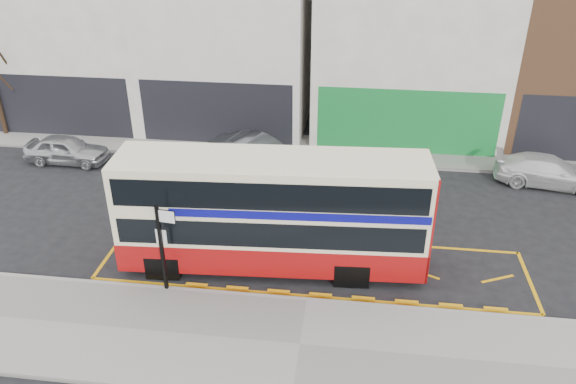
# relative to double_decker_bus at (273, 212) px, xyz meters

# --- Properties ---
(ground) EXTENTS (120.00, 120.00, 0.00)m
(ground) POSITION_rel_double_decker_bus_xyz_m (1.28, -1.46, -2.05)
(ground) COLOR black
(ground) RESTS_ON ground
(pavement) EXTENTS (40.00, 4.00, 0.15)m
(pavement) POSITION_rel_double_decker_bus_xyz_m (1.28, -3.76, -1.98)
(pavement) COLOR gray
(pavement) RESTS_ON ground
(kerb) EXTENTS (40.00, 0.15, 0.15)m
(kerb) POSITION_rel_double_decker_bus_xyz_m (1.28, -1.83, -1.98)
(kerb) COLOR gray
(kerb) RESTS_ON ground
(far_pavement) EXTENTS (50.00, 3.00, 0.15)m
(far_pavement) POSITION_rel_double_decker_bus_xyz_m (1.28, 9.54, -1.98)
(far_pavement) COLOR gray
(far_pavement) RESTS_ON ground
(road_markings) EXTENTS (14.00, 3.40, 0.01)m
(road_markings) POSITION_rel_double_decker_bus_xyz_m (1.28, 0.14, -2.05)
(road_markings) COLOR orange
(road_markings) RESTS_ON ground
(terrace_far_left) EXTENTS (8.00, 8.01, 10.80)m
(terrace_far_left) POSITION_rel_double_decker_bus_xyz_m (-12.22, 13.53, 2.77)
(terrace_far_left) COLOR silver
(terrace_far_left) RESTS_ON ground
(terrace_left) EXTENTS (8.00, 8.01, 11.80)m
(terrace_left) POSITION_rel_double_decker_bus_xyz_m (-4.22, 13.53, 3.27)
(terrace_left) COLOR silver
(terrace_left) RESTS_ON ground
(terrace_green_shop) EXTENTS (9.00, 8.01, 11.30)m
(terrace_green_shop) POSITION_rel_double_decker_bus_xyz_m (4.78, 13.53, 3.02)
(terrace_green_shop) COLOR silver
(terrace_green_shop) RESTS_ON ground
(double_decker_bus) EXTENTS (9.89, 2.84, 3.90)m
(double_decker_bus) POSITION_rel_double_decker_bus_xyz_m (0.00, 0.00, 0.00)
(double_decker_bus) COLOR #F4E4BA
(double_decker_bus) RESTS_ON ground
(bus_stop_post) EXTENTS (0.72, 0.18, 2.92)m
(bus_stop_post) POSITION_rel_double_decker_bus_xyz_m (-3.04, -1.86, -0.14)
(bus_stop_post) COLOR black
(bus_stop_post) RESTS_ON pavement
(car_silver) EXTENTS (3.80, 1.63, 1.28)m
(car_silver) POSITION_rel_double_decker_bus_xyz_m (-10.61, 6.76, -1.41)
(car_silver) COLOR #B8B9BD
(car_silver) RESTS_ON ground
(car_grey) EXTENTS (4.87, 2.95, 1.52)m
(car_grey) POSITION_rel_double_decker_bus_xyz_m (-1.85, 7.12, -1.29)
(car_grey) COLOR #494C51
(car_grey) RESTS_ON ground
(car_white) EXTENTS (4.54, 2.41, 1.25)m
(car_white) POSITION_rel_double_decker_bus_xyz_m (10.62, 7.26, -1.42)
(car_white) COLOR silver
(car_white) RESTS_ON ground
(street_tree_right) EXTENTS (2.45, 2.45, 5.29)m
(street_tree_right) POSITION_rel_double_decker_bus_xyz_m (8.29, 10.49, 1.56)
(street_tree_right) COLOR #332516
(street_tree_right) RESTS_ON ground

